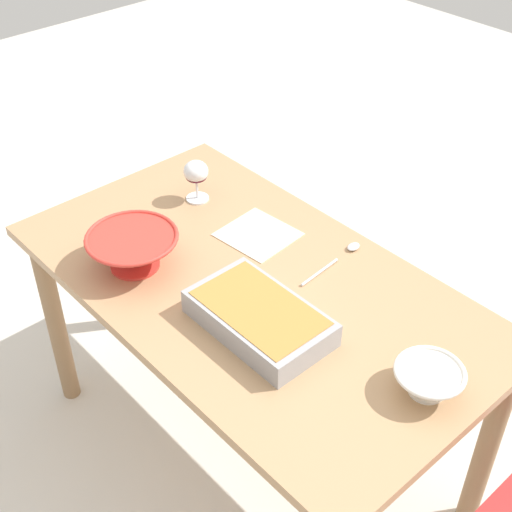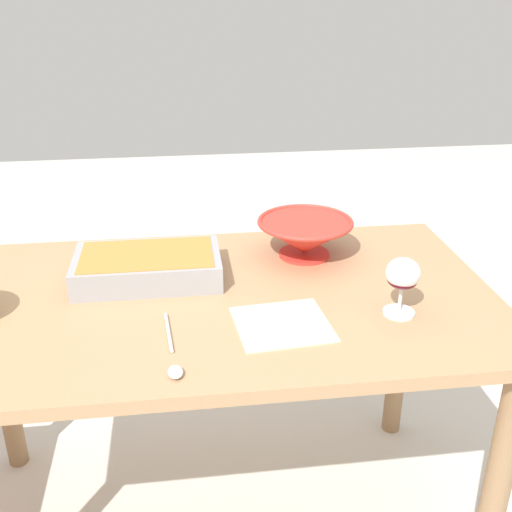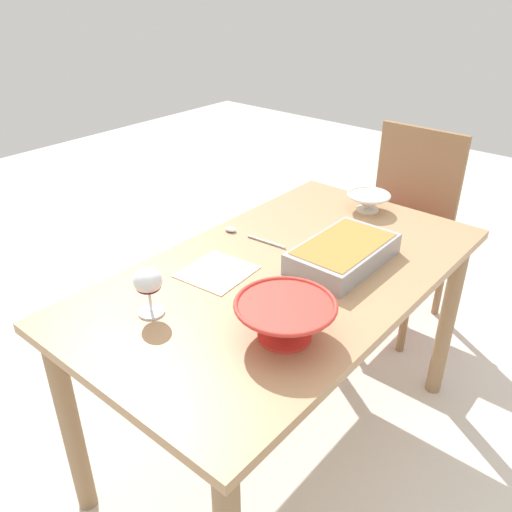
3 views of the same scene
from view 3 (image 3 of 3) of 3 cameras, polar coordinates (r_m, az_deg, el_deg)
name	(u,v)px [view 3 (image 3 of 3)]	position (r m, az deg, el deg)	size (l,w,h in m)	color
ground_plane	(281,439)	(2.12, 2.70, -19.10)	(8.00, 8.00, 0.00)	beige
dining_table	(285,299)	(1.70, 3.19, -4.64)	(1.38, 0.77, 0.74)	tan
chair	(402,219)	(2.61, 15.48, 3.89)	(0.43, 0.44, 0.92)	#B22D2D
wine_glass	(148,284)	(1.42, -11.56, -2.97)	(0.08, 0.08, 0.14)	white
casserole_dish	(343,252)	(1.68, 9.40, 0.41)	(0.36, 0.21, 0.07)	#99999E
mixing_bowl	(285,318)	(1.33, 3.15, -6.72)	(0.26, 0.26, 0.11)	red
small_bowl	(368,201)	(2.07, 12.02, 5.85)	(0.17, 0.17, 0.07)	white
serving_spoon	(243,234)	(1.85, -1.44, 2.44)	(0.04, 0.25, 0.01)	silver
napkin	(217,272)	(1.63, -4.24, -1.70)	(0.20, 0.19, 0.00)	beige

